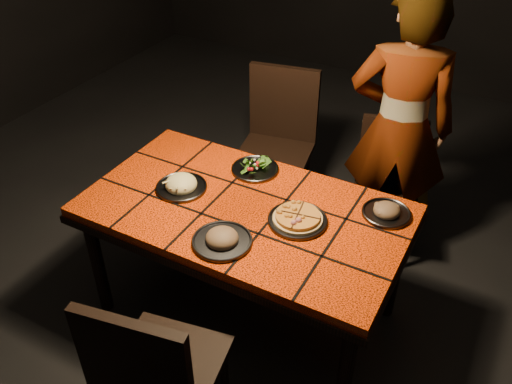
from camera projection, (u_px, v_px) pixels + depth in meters
The scene contains 11 objects.
room_shell at pixel (242, 65), 2.26m from camera, with size 6.04×7.04×3.08m.
dining_table at pixel (245, 219), 2.75m from camera, with size 1.62×0.92×0.75m.
chair_near at pixel (154, 372), 2.14m from camera, with size 0.52×0.52×0.99m.
chair_far_left at pixel (278, 135), 3.59m from camera, with size 0.54×0.54×1.03m.
chair_far_right at pixel (387, 178), 3.35m from camera, with size 0.48×0.48×0.86m.
diner at pixel (399, 129), 3.14m from camera, with size 0.62×0.40×1.69m, color brown.
plate_pizza at pixel (298, 219), 2.60m from camera, with size 0.29×0.29×0.04m.
plate_pasta at pixel (181, 185), 2.81m from camera, with size 0.27×0.27×0.09m.
plate_salad at pixel (255, 167), 2.95m from camera, with size 0.26×0.26×0.07m.
plate_mushroom_a at pixel (222, 239), 2.47m from camera, with size 0.28×0.28×0.09m.
plate_mushroom_b at pixel (387, 211), 2.64m from camera, with size 0.24×0.24×0.08m.
Camera 1 is at (1.07, -1.85, 2.40)m, focal length 38.00 mm.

